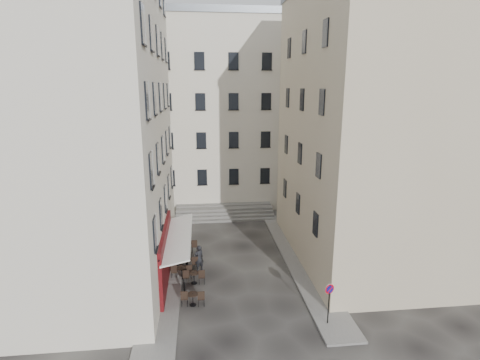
{
  "coord_description": "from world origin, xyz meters",
  "views": [
    {
      "loc": [
        -2.17,
        -20.49,
        11.82
      ],
      "look_at": [
        0.5,
        4.0,
        5.65
      ],
      "focal_mm": 28.0,
      "sensor_mm": 36.0,
      "label": 1
    }
  ],
  "objects": [
    {
      "name": "ground",
      "position": [
        0.0,
        0.0,
        0.0
      ],
      "size": [
        90.0,
        90.0,
        0.0
      ],
      "primitive_type": "plane",
      "color": "black",
      "rests_on": "ground"
    },
    {
      "name": "sidewalk_left",
      "position": [
        -4.5,
        4.0,
        0.06
      ],
      "size": [
        2.0,
        22.0,
        0.12
      ],
      "primitive_type": "cube",
      "color": "slate",
      "rests_on": "ground"
    },
    {
      "name": "sidewalk_right",
      "position": [
        4.5,
        3.0,
        0.06
      ],
      "size": [
        2.0,
        18.0,
        0.12
      ],
      "primitive_type": "cube",
      "color": "slate",
      "rests_on": "ground"
    },
    {
      "name": "building_left",
      "position": [
        -10.5,
        3.0,
        10.31
      ],
      "size": [
        12.2,
        16.2,
        20.6
      ],
      "color": "beige",
      "rests_on": "ground"
    },
    {
      "name": "building_right",
      "position": [
        10.5,
        3.5,
        9.31
      ],
      "size": [
        12.2,
        14.2,
        18.6
      ],
      "color": "tan",
      "rests_on": "ground"
    },
    {
      "name": "building_back",
      "position": [
        -1.0,
        19.0,
        9.31
      ],
      "size": [
        18.2,
        10.2,
        18.6
      ],
      "color": "beige",
      "rests_on": "ground"
    },
    {
      "name": "cafe_storefront",
      "position": [
        -4.32,
        1.0,
        1.88
      ],
      "size": [
        1.74,
        7.3,
        3.5
      ],
      "color": "#4D0B0C",
      "rests_on": "ground"
    },
    {
      "name": "stone_steps",
      "position": [
        0.0,
        12.57,
        0.4
      ],
      "size": [
        9.0,
        3.15,
        0.8
      ],
      "color": "#605D5B",
      "rests_on": "ground"
    },
    {
      "name": "bollard_near",
      "position": [
        -3.25,
        -1.0,
        0.53
      ],
      "size": [
        0.12,
        0.12,
        0.98
      ],
      "color": "black",
      "rests_on": "ground"
    },
    {
      "name": "bollard_mid",
      "position": [
        -3.25,
        2.5,
        0.53
      ],
      "size": [
        0.12,
        0.12,
        0.98
      ],
      "color": "black",
      "rests_on": "ground"
    },
    {
      "name": "bollard_far",
      "position": [
        -3.25,
        6.0,
        0.53
      ],
      "size": [
        0.12,
        0.12,
        0.98
      ],
      "color": "black",
      "rests_on": "ground"
    },
    {
      "name": "no_parking_sign",
      "position": [
        4.08,
        -4.37,
        1.63
      ],
      "size": [
        0.51,
        0.19,
        2.3
      ],
      "rotation": [
        0.0,
        0.0,
        0.3
      ],
      "color": "black",
      "rests_on": "ground"
    },
    {
      "name": "bistro_table_a",
      "position": [
        -2.76,
        -1.86,
        0.47
      ],
      "size": [
        1.31,
        0.61,
        0.92
      ],
      "color": "black",
      "rests_on": "ground"
    },
    {
      "name": "bistro_table_b",
      "position": [
        -2.72,
        0.52,
        0.49
      ],
      "size": [
        1.35,
        0.63,
        0.95
      ],
      "color": "black",
      "rests_on": "ground"
    },
    {
      "name": "bistro_table_c",
      "position": [
        -3.5,
        1.27,
        0.48
      ],
      "size": [
        1.34,
        0.63,
        0.94
      ],
      "color": "black",
      "rests_on": "ground"
    },
    {
      "name": "bistro_table_d",
      "position": [
        -3.16,
        2.33,
        0.51
      ],
      "size": [
        1.4,
        0.66,
        0.99
      ],
      "color": "black",
      "rests_on": "ground"
    },
    {
      "name": "bistro_table_e",
      "position": [
        -3.22,
        5.09,
        0.5
      ],
      "size": [
        1.4,
        0.65,
        0.98
      ],
      "color": "black",
      "rests_on": "ground"
    },
    {
      "name": "pedestrian",
      "position": [
        -2.4,
        2.19,
        0.89
      ],
      "size": [
        0.78,
        0.68,
        1.79
      ],
      "primitive_type": "imported",
      "rotation": [
        0.0,
        0.0,
        3.63
      ],
      "color": "black",
      "rests_on": "ground"
    }
  ]
}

